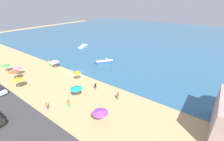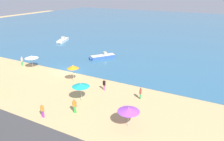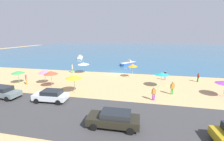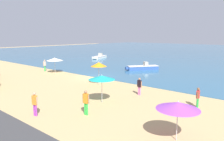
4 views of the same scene
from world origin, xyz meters
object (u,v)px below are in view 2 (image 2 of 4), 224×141
Objects in this scene: beach_umbrella_7 at (81,85)px; bather_0 at (75,105)px; beach_umbrella_5 at (73,67)px; skiff_nearshore at (63,40)px; bather_5 at (42,110)px; skiff_offshore at (103,56)px; bather_3 at (104,84)px; bather_2 at (140,93)px; beach_umbrella_2 at (31,57)px; beach_umbrella_4 at (129,110)px; bather_1 at (22,61)px.

beach_umbrella_7 reaches higher than bather_0.
skiff_nearshore is at bearing 133.68° from beach_umbrella_5.
skiff_offshore is at bearing 103.37° from bather_5.
beach_umbrella_7 reaches higher than bather_3.
beach_umbrella_5 is at bearing 177.33° from bather_2.
bather_5 reaches higher than skiff_nearshore.
beach_umbrella_2 is 1.50× the size of bather_2.
beach_umbrella_7 reaches higher than beach_umbrella_2.
bather_0 is 1.08× the size of bather_3.
beach_umbrella_4 is at bearing -80.21° from bather_2.
bather_1 is 18.99m from bather_3.
beach_umbrella_7 is at bearing -18.04° from bather_1.
beach_umbrella_4 reaches higher than skiff_offshore.
bather_2 is at bearing -4.88° from beach_umbrella_2.
beach_umbrella_4 is at bearing -28.69° from beach_umbrella_5.
beach_umbrella_5 is 10.55m from bather_5.
skiff_nearshore is (-19.34, 20.25, -2.00)m from beach_umbrella_5.
bather_5 is at bearing -105.65° from bather_3.
bather_1 is 24.46m from bather_2.
beach_umbrella_5 reaches higher than bather_5.
bather_5 is (3.29, -9.92, -1.40)m from beach_umbrella_5.
skiff_offshore is (-14.49, 19.16, -1.55)m from beach_umbrella_4.
bather_0 is at bearing -90.00° from bather_3.
skiff_nearshore is (-22.63, 30.18, -0.60)m from bather_5.
beach_umbrella_5 is 1.48× the size of bather_1.
bather_0 is 21.30m from skiff_offshore.
beach_umbrella_2 is 2.78m from bather_1.
beach_umbrella_7 is at bearing -45.84° from skiff_nearshore.
beach_umbrella_4 reaches higher than bather_3.
beach_umbrella_7 is at bearing -43.76° from beach_umbrella_5.
bather_3 is 9.71m from bather_5.
bather_5 is at bearing -39.37° from beach_umbrella_2.
bather_5 is (-2.62, -2.47, -0.05)m from bather_0.
beach_umbrella_5 is 6.11m from bather_3.
bather_5 is 0.35× the size of skiff_offshore.
beach_umbrella_4 is 1.46× the size of bather_2.
beach_umbrella_4 reaches higher than bather_5.
beach_umbrella_5 is (10.43, -1.33, 0.30)m from beach_umbrella_2.
skiff_offshore is at bearing 99.22° from beach_umbrella_5.
beach_umbrella_4 is at bearing -17.55° from bather_1.
bather_1 is at bearing -71.56° from skiff_nearshore.
bather_0 reaches higher than bather_2.
bather_3 is at bearing -5.53° from beach_umbrella_5.
beach_umbrella_5 is at bearing -46.32° from skiff_nearshore.
beach_umbrella_7 is 34.64m from skiff_nearshore.
skiff_nearshore is (-8.91, 18.92, -1.70)m from beach_umbrella_2.
bather_2 is (24.39, -1.76, -0.12)m from bather_1.
bather_3 is (5.91, -0.57, -1.43)m from beach_umbrella_5.
skiff_offshore is at bearing 121.52° from bather_3.
beach_umbrella_2 is at bearing 173.35° from bather_3.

